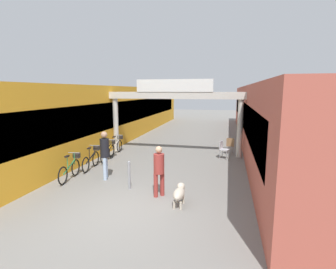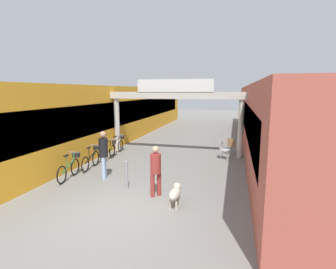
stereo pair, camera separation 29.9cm
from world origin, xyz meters
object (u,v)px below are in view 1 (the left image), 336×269
object	(u,v)px
cafe_chair_aluminium_nearer	(223,148)
pedestrian_with_dog	(159,168)
bicycle_silver_farthest	(116,146)
bicycle_orange_third	(109,151)
cafe_chair_wood_farther	(230,144)
bicycle_green_nearest	(71,168)
pedestrian_companion	(105,152)
bicycle_black_second	(92,159)
bollard_post_metal	(129,175)
dog_on_leash	(179,193)

from	to	relation	value
cafe_chair_aluminium_nearer	pedestrian_with_dog	bearing A→B (deg)	-109.61
bicycle_silver_farthest	bicycle_orange_third	bearing A→B (deg)	-81.67
bicycle_orange_third	cafe_chair_wood_farther	bearing A→B (deg)	23.88
pedestrian_with_dog	bicycle_green_nearest	size ratio (longest dim) A/B	0.98
bicycle_orange_third	bicycle_silver_farthest	distance (m)	1.37
bicycle_orange_third	pedestrian_companion	bearing A→B (deg)	-66.80
bicycle_black_second	bicycle_green_nearest	bearing A→B (deg)	-93.62
bicycle_green_nearest	bicycle_black_second	xyz separation A→B (m)	(0.09, 1.44, 0.00)
bicycle_orange_third	bollard_post_metal	xyz separation A→B (m)	(2.38, -3.36, 0.07)
bicycle_green_nearest	bicycle_black_second	size ratio (longest dim) A/B	1.00
pedestrian_with_dog	bicycle_silver_farthest	xyz separation A→B (m)	(-3.73, 5.07, -0.50)
bicycle_orange_third	pedestrian_with_dog	bearing A→B (deg)	-46.43
bicycle_orange_third	bollard_post_metal	world-z (taller)	bollard_post_metal
bollard_post_metal	cafe_chair_aluminium_nearer	world-z (taller)	bollard_post_metal
pedestrian_with_dog	bicycle_silver_farthest	bearing A→B (deg)	126.35
dog_on_leash	bicycle_green_nearest	bearing A→B (deg)	163.07
bicycle_orange_third	bicycle_silver_farthest	xyz separation A→B (m)	(-0.20, 1.36, 0.00)
bicycle_black_second	bicycle_orange_third	xyz separation A→B (m)	(0.09, 1.44, 0.00)
bicycle_green_nearest	bicycle_silver_farthest	bearing A→B (deg)	90.19
pedestrian_companion	cafe_chair_wood_farther	world-z (taller)	pedestrian_companion
bicycle_orange_third	dog_on_leash	bearing A→B (deg)	-44.64
dog_on_leash	bicycle_orange_third	size ratio (longest dim) A/B	0.48
pedestrian_with_dog	bicycle_silver_farthest	distance (m)	6.32
pedestrian_companion	bicycle_orange_third	xyz separation A→B (m)	(-1.10, 2.57, -0.64)
dog_on_leash	bicycle_silver_farthest	bearing A→B (deg)	128.75
cafe_chair_wood_farther	bicycle_black_second	bearing A→B (deg)	-145.72
pedestrian_companion	bollard_post_metal	world-z (taller)	pedestrian_companion
pedestrian_with_dog	bicycle_green_nearest	bearing A→B (deg)	167.29
pedestrian_companion	bicycle_orange_third	world-z (taller)	pedestrian_companion
dog_on_leash	cafe_chair_wood_farther	distance (m)	6.96
pedestrian_with_dog	pedestrian_companion	world-z (taller)	pedestrian_companion
bicycle_black_second	bicycle_silver_farthest	size ratio (longest dim) A/B	1.00
bicycle_green_nearest	dog_on_leash	bearing A→B (deg)	-16.93
bicycle_black_second	dog_on_leash	bearing A→B (deg)	-32.52
bicycle_black_second	cafe_chair_aluminium_nearer	xyz separation A→B (m)	(5.51, 3.01, 0.10)
pedestrian_companion	cafe_chair_aluminium_nearer	xyz separation A→B (m)	(4.32, 4.14, -0.53)
cafe_chair_wood_farther	bicycle_orange_third	bearing A→B (deg)	-156.12
pedestrian_with_dog	dog_on_leash	distance (m)	1.08
bicycle_green_nearest	cafe_chair_aluminium_nearer	bearing A→B (deg)	38.42
pedestrian_companion	cafe_chair_wood_farther	distance (m)	6.96
dog_on_leash	bollard_post_metal	size ratio (longest dim) A/B	0.81
pedestrian_with_dog	bicycle_orange_third	size ratio (longest dim) A/B	0.97
dog_on_leash	cafe_chair_wood_farther	xyz separation A→B (m)	(1.48, 6.80, 0.16)
bollard_post_metal	cafe_chair_wood_farther	distance (m)	6.82
pedestrian_companion	bicycle_black_second	world-z (taller)	pedestrian_companion
dog_on_leash	cafe_chair_wood_farther	size ratio (longest dim) A/B	0.92
bollard_post_metal	bicycle_black_second	bearing A→B (deg)	142.19
pedestrian_companion	bicycle_silver_farthest	xyz separation A→B (m)	(-1.30, 3.93, -0.64)
dog_on_leash	bollard_post_metal	world-z (taller)	bollard_post_metal
pedestrian_companion	dog_on_leash	distance (m)	3.67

